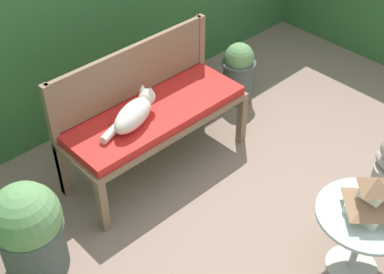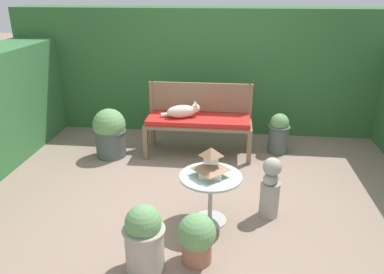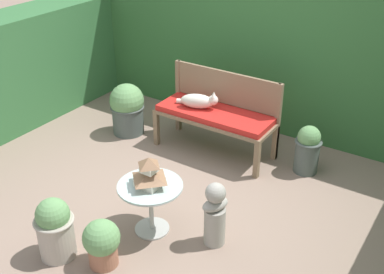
{
  "view_description": "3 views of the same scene",
  "coord_description": "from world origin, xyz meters",
  "px_view_note": "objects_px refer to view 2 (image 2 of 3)",
  "views": [
    {
      "loc": [
        -2.14,
        -1.46,
        2.92
      ],
      "look_at": [
        -0.25,
        0.54,
        0.64
      ],
      "focal_mm": 50.0,
      "sensor_mm": 36.0,
      "label": 1
    },
    {
      "loc": [
        0.29,
        -3.84,
        2.23
      ],
      "look_at": [
        -0.18,
        0.4,
        0.51
      ],
      "focal_mm": 35.0,
      "sensor_mm": 36.0,
      "label": 2
    },
    {
      "loc": [
        2.47,
        -3.49,
        3.06
      ],
      "look_at": [
        0.06,
        0.19,
        0.65
      ],
      "focal_mm": 45.0,
      "sensor_mm": 36.0,
      "label": 3
    }
  ],
  "objects_px": {
    "cat": "(183,111)",
    "garden_bust": "(270,188)",
    "garden_bench": "(198,123)",
    "patio_table": "(211,186)",
    "potted_plant_bench_right": "(110,132)",
    "pagoda_birdhouse": "(211,164)",
    "potted_plant_bench_left": "(279,133)",
    "potted_plant_table_near": "(144,238)",
    "potted_plant_patio_mid": "(197,238)"
  },
  "relations": [
    {
      "from": "pagoda_birdhouse",
      "to": "garden_bench",
      "type": "bearing_deg",
      "value": 99.49
    },
    {
      "from": "cat",
      "to": "garden_bust",
      "type": "distance_m",
      "value": 1.83
    },
    {
      "from": "cat",
      "to": "patio_table",
      "type": "height_order",
      "value": "cat"
    },
    {
      "from": "patio_table",
      "to": "pagoda_birdhouse",
      "type": "bearing_deg",
      "value": 0.0
    },
    {
      "from": "pagoda_birdhouse",
      "to": "potted_plant_patio_mid",
      "type": "distance_m",
      "value": 0.74
    },
    {
      "from": "garden_bust",
      "to": "patio_table",
      "type": "bearing_deg",
      "value": 128.28
    },
    {
      "from": "pagoda_birdhouse",
      "to": "potted_plant_bench_left",
      "type": "relative_size",
      "value": 0.51
    },
    {
      "from": "potted_plant_bench_left",
      "to": "potted_plant_patio_mid",
      "type": "xyz_separation_m",
      "value": [
        -0.93,
        -2.43,
        -0.06
      ]
    },
    {
      "from": "garden_bust",
      "to": "potted_plant_table_near",
      "type": "relative_size",
      "value": 1.09
    },
    {
      "from": "pagoda_birdhouse",
      "to": "potted_plant_bench_left",
      "type": "bearing_deg",
      "value": 64.84
    },
    {
      "from": "potted_plant_patio_mid",
      "to": "potted_plant_table_near",
      "type": "bearing_deg",
      "value": -162.15
    },
    {
      "from": "potted_plant_table_near",
      "to": "pagoda_birdhouse",
      "type": "bearing_deg",
      "value": 56.1
    },
    {
      "from": "patio_table",
      "to": "potted_plant_patio_mid",
      "type": "bearing_deg",
      "value": -97.08
    },
    {
      "from": "garden_bust",
      "to": "potted_plant_bench_right",
      "type": "height_order",
      "value": "potted_plant_bench_right"
    },
    {
      "from": "garden_bench",
      "to": "pagoda_birdhouse",
      "type": "distance_m",
      "value": 1.67
    },
    {
      "from": "cat",
      "to": "garden_bust",
      "type": "relative_size",
      "value": 0.82
    },
    {
      "from": "patio_table",
      "to": "potted_plant_bench_right",
      "type": "relative_size",
      "value": 0.9
    },
    {
      "from": "patio_table",
      "to": "potted_plant_table_near",
      "type": "distance_m",
      "value": 0.9
    },
    {
      "from": "garden_bust",
      "to": "potted_plant_bench_right",
      "type": "relative_size",
      "value": 0.96
    },
    {
      "from": "potted_plant_bench_right",
      "to": "patio_table",
      "type": "bearing_deg",
      "value": -44.04
    },
    {
      "from": "garden_bench",
      "to": "potted_plant_bench_right",
      "type": "relative_size",
      "value": 2.13
    },
    {
      "from": "cat",
      "to": "garden_bust",
      "type": "bearing_deg",
      "value": -72.19
    },
    {
      "from": "pagoda_birdhouse",
      "to": "potted_plant_bench_right",
      "type": "height_order",
      "value": "pagoda_birdhouse"
    },
    {
      "from": "potted_plant_table_near",
      "to": "potted_plant_bench_left",
      "type": "xyz_separation_m",
      "value": [
        1.36,
        2.57,
        -0.01
      ]
    },
    {
      "from": "cat",
      "to": "pagoda_birdhouse",
      "type": "height_order",
      "value": "pagoda_birdhouse"
    },
    {
      "from": "potted_plant_bench_left",
      "to": "potted_plant_table_near",
      "type": "bearing_deg",
      "value": -117.85
    },
    {
      "from": "cat",
      "to": "patio_table",
      "type": "bearing_deg",
      "value": -92.54
    },
    {
      "from": "garden_bench",
      "to": "patio_table",
      "type": "relative_size",
      "value": 2.37
    },
    {
      "from": "garden_bench",
      "to": "potted_plant_patio_mid",
      "type": "bearing_deg",
      "value": -84.96
    },
    {
      "from": "potted_plant_bench_right",
      "to": "potted_plant_bench_left",
      "type": "bearing_deg",
      "value": 9.25
    },
    {
      "from": "patio_table",
      "to": "potted_plant_table_near",
      "type": "xyz_separation_m",
      "value": [
        -0.5,
        -0.74,
        -0.11
      ]
    },
    {
      "from": "potted_plant_bench_left",
      "to": "garden_bust",
      "type": "bearing_deg",
      "value": -98.76
    },
    {
      "from": "potted_plant_table_near",
      "to": "cat",
      "type": "bearing_deg",
      "value": 89.77
    },
    {
      "from": "garden_bust",
      "to": "pagoda_birdhouse",
      "type": "bearing_deg",
      "value": 128.28
    },
    {
      "from": "patio_table",
      "to": "garden_bust",
      "type": "relative_size",
      "value": 0.94
    },
    {
      "from": "potted_plant_table_near",
      "to": "patio_table",
      "type": "bearing_deg",
      "value": 56.1
    },
    {
      "from": "garden_bench",
      "to": "cat",
      "type": "bearing_deg",
      "value": -173.92
    },
    {
      "from": "garden_bust",
      "to": "potted_plant_bench_right",
      "type": "distance_m",
      "value": 2.45
    },
    {
      "from": "cat",
      "to": "patio_table",
      "type": "distance_m",
      "value": 1.7
    },
    {
      "from": "garden_bench",
      "to": "potted_plant_patio_mid",
      "type": "distance_m",
      "value": 2.26
    },
    {
      "from": "garden_bust",
      "to": "potted_plant_bench_left",
      "type": "bearing_deg",
      "value": 13.26
    },
    {
      "from": "pagoda_birdhouse",
      "to": "potted_plant_table_near",
      "type": "relative_size",
      "value": 0.49
    },
    {
      "from": "garden_bust",
      "to": "potted_plant_patio_mid",
      "type": "xyz_separation_m",
      "value": [
        -0.68,
        -0.78,
        -0.09
      ]
    },
    {
      "from": "garden_bench",
      "to": "potted_plant_bench_left",
      "type": "relative_size",
      "value": 2.53
    },
    {
      "from": "potted_plant_table_near",
      "to": "potted_plant_patio_mid",
      "type": "xyz_separation_m",
      "value": [
        0.42,
        0.14,
        -0.07
      ]
    },
    {
      "from": "potted_plant_bench_left",
      "to": "cat",
      "type": "bearing_deg",
      "value": -171.08
    },
    {
      "from": "cat",
      "to": "potted_plant_bench_right",
      "type": "bearing_deg",
      "value": 170.25
    },
    {
      "from": "cat",
      "to": "garden_bust",
      "type": "xyz_separation_m",
      "value": [
        1.09,
        -1.44,
        -0.32
      ]
    },
    {
      "from": "garden_bench",
      "to": "potted_plant_bench_left",
      "type": "distance_m",
      "value": 1.16
    },
    {
      "from": "garden_bench",
      "to": "pagoda_birdhouse",
      "type": "height_order",
      "value": "pagoda_birdhouse"
    }
  ]
}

